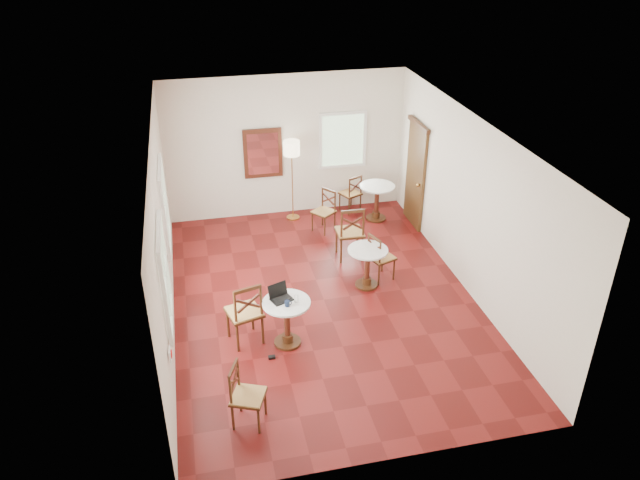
{
  "coord_description": "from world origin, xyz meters",
  "views": [
    {
      "loc": [
        -1.95,
        -8.39,
        5.92
      ],
      "look_at": [
        0.0,
        0.3,
        1.0
      ],
      "focal_mm": 34.3,
      "sensor_mm": 36.0,
      "label": 1
    }
  ],
  "objects_px": {
    "chair_back_b": "(324,211)",
    "cafe_table_mid": "(367,263)",
    "chair_mid_a": "(350,232)",
    "floor_lamp": "(292,153)",
    "chair_back_a": "(351,193)",
    "chair_near_a": "(245,312)",
    "mouse": "(287,300)",
    "cafe_table_back": "(377,198)",
    "power_adapter": "(272,357)",
    "navy_mug": "(287,303)",
    "cafe_table_near": "(287,318)",
    "water_glass": "(296,299)",
    "laptop": "(280,295)",
    "chair_mid_b": "(380,257)",
    "chair_near_b": "(246,396)"
  },
  "relations": [
    {
      "from": "chair_back_a",
      "to": "floor_lamp",
      "type": "height_order",
      "value": "floor_lamp"
    },
    {
      "from": "cafe_table_near",
      "to": "floor_lamp",
      "type": "height_order",
      "value": "floor_lamp"
    },
    {
      "from": "chair_mid_b",
      "to": "power_adapter",
      "type": "xyz_separation_m",
      "value": [
        -2.22,
        -1.77,
        -0.42
      ]
    },
    {
      "from": "chair_mid_a",
      "to": "chair_back_b",
      "type": "bearing_deg",
      "value": -77.66
    },
    {
      "from": "cafe_table_back",
      "to": "mouse",
      "type": "relative_size",
      "value": 8.52
    },
    {
      "from": "cafe_table_near",
      "to": "water_glass",
      "type": "distance_m",
      "value": 0.38
    },
    {
      "from": "chair_mid_b",
      "to": "power_adapter",
      "type": "distance_m",
      "value": 2.87
    },
    {
      "from": "chair_mid_b",
      "to": "power_adapter",
      "type": "bearing_deg",
      "value": 108.26
    },
    {
      "from": "chair_near_a",
      "to": "mouse",
      "type": "bearing_deg",
      "value": 150.14
    },
    {
      "from": "chair_mid_a",
      "to": "mouse",
      "type": "xyz_separation_m",
      "value": [
        -1.58,
        -2.27,
        0.24
      ]
    },
    {
      "from": "cafe_table_back",
      "to": "water_glass",
      "type": "height_order",
      "value": "water_glass"
    },
    {
      "from": "floor_lamp",
      "to": "water_glass",
      "type": "bearing_deg",
      "value": -99.55
    },
    {
      "from": "laptop",
      "to": "floor_lamp",
      "type": "bearing_deg",
      "value": 55.7
    },
    {
      "from": "cafe_table_back",
      "to": "floor_lamp",
      "type": "xyz_separation_m",
      "value": [
        -1.72,
        0.43,
        0.99
      ]
    },
    {
      "from": "chair_mid_a",
      "to": "floor_lamp",
      "type": "distance_m",
      "value": 2.21
    },
    {
      "from": "chair_near_a",
      "to": "chair_back_a",
      "type": "xyz_separation_m",
      "value": [
        2.75,
        4.04,
        -0.11
      ]
    },
    {
      "from": "chair_near_a",
      "to": "navy_mug",
      "type": "height_order",
      "value": "chair_near_a"
    },
    {
      "from": "power_adapter",
      "to": "cafe_table_mid",
      "type": "bearing_deg",
      "value": 39.51
    },
    {
      "from": "navy_mug",
      "to": "water_glass",
      "type": "xyz_separation_m",
      "value": [
        0.15,
        0.07,
        0.01
      ]
    },
    {
      "from": "chair_back_a",
      "to": "navy_mug",
      "type": "bearing_deg",
      "value": 39.3
    },
    {
      "from": "chair_back_a",
      "to": "mouse",
      "type": "xyz_separation_m",
      "value": [
        -2.12,
        -4.2,
        0.35
      ]
    },
    {
      "from": "cafe_table_near",
      "to": "chair_back_b",
      "type": "distance_m",
      "value": 3.76
    },
    {
      "from": "chair_near_b",
      "to": "power_adapter",
      "type": "bearing_deg",
      "value": -0.25
    },
    {
      "from": "cafe_table_back",
      "to": "power_adapter",
      "type": "relative_size",
      "value": 7.41
    },
    {
      "from": "chair_near_b",
      "to": "chair_back_a",
      "type": "relative_size",
      "value": 1.05
    },
    {
      "from": "chair_mid_a",
      "to": "chair_back_a",
      "type": "relative_size",
      "value": 1.27
    },
    {
      "from": "chair_back_a",
      "to": "chair_near_a",
      "type": "bearing_deg",
      "value": 31.39
    },
    {
      "from": "chair_mid_a",
      "to": "laptop",
      "type": "relative_size",
      "value": 2.85
    },
    {
      "from": "cafe_table_mid",
      "to": "chair_back_b",
      "type": "relative_size",
      "value": 0.85
    },
    {
      "from": "chair_back_b",
      "to": "laptop",
      "type": "bearing_deg",
      "value": -61.2
    },
    {
      "from": "navy_mug",
      "to": "chair_mid_b",
      "type": "bearing_deg",
      "value": 39.05
    },
    {
      "from": "chair_mid_b",
      "to": "chair_back_b",
      "type": "xyz_separation_m",
      "value": [
        -0.54,
        2.04,
        -0.01
      ]
    },
    {
      "from": "chair_mid_b",
      "to": "water_glass",
      "type": "distance_m",
      "value": 2.35
    },
    {
      "from": "cafe_table_near",
      "to": "cafe_table_mid",
      "type": "height_order",
      "value": "cafe_table_near"
    },
    {
      "from": "chair_back_b",
      "to": "cafe_table_mid",
      "type": "bearing_deg",
      "value": -31.29
    },
    {
      "from": "laptop",
      "to": "water_glass",
      "type": "bearing_deg",
      "value": -54.25
    },
    {
      "from": "chair_near_b",
      "to": "water_glass",
      "type": "distance_m",
      "value": 1.76
    },
    {
      "from": "chair_mid_a",
      "to": "navy_mug",
      "type": "relative_size",
      "value": 9.87
    },
    {
      "from": "chair_mid_b",
      "to": "chair_near_a",
      "type": "bearing_deg",
      "value": 96.33
    },
    {
      "from": "chair_back_b",
      "to": "power_adapter",
      "type": "height_order",
      "value": "chair_back_b"
    },
    {
      "from": "cafe_table_back",
      "to": "chair_mid_a",
      "type": "xyz_separation_m",
      "value": [
        -0.97,
        -1.44,
        0.06
      ]
    },
    {
      "from": "laptop",
      "to": "navy_mug",
      "type": "bearing_deg",
      "value": -91.76
    },
    {
      "from": "cafe_table_mid",
      "to": "chair_mid_b",
      "type": "bearing_deg",
      "value": 31.29
    },
    {
      "from": "chair_back_b",
      "to": "power_adapter",
      "type": "bearing_deg",
      "value": -61.65
    },
    {
      "from": "chair_back_a",
      "to": "mouse",
      "type": "bearing_deg",
      "value": 38.81
    },
    {
      "from": "chair_mid_a",
      "to": "cafe_table_back",
      "type": "bearing_deg",
      "value": -122.02
    },
    {
      "from": "chair_near_b",
      "to": "navy_mug",
      "type": "height_order",
      "value": "chair_near_b"
    },
    {
      "from": "chair_near_a",
      "to": "chair_mid_a",
      "type": "height_order",
      "value": "chair_mid_a"
    },
    {
      "from": "chair_near_b",
      "to": "floor_lamp",
      "type": "bearing_deg",
      "value": 6.2
    },
    {
      "from": "cafe_table_back",
      "to": "chair_mid_b",
      "type": "bearing_deg",
      "value": -105.81
    }
  ]
}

